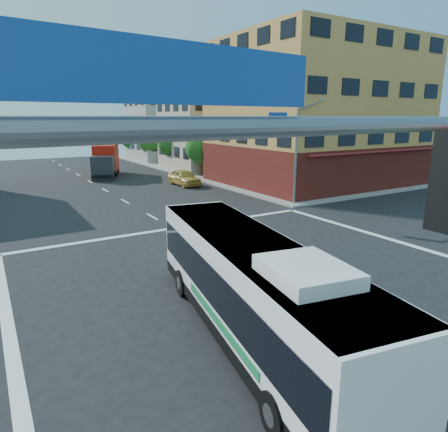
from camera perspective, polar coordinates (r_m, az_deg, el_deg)
ground at (r=16.96m, az=6.10°, el=-9.25°), size 120.00×120.00×0.00m
sidewalk_ne at (r=65.34m, az=12.15°, el=7.85°), size 50.00×50.00×0.15m
corner_building_ne at (r=42.69m, az=12.93°, el=12.57°), size 18.10×15.44×14.00m
building_east_near at (r=53.42m, az=-1.39°, el=11.63°), size 12.06×10.06×9.00m
building_east_far at (r=65.92m, az=-7.60°, el=12.39°), size 12.06×10.06×10.00m
signal_mast_ne at (r=29.61m, az=8.01°, el=10.56°), size 7.91×1.13×8.07m
street_tree_a at (r=45.72m, az=-3.16°, el=10.07°), size 3.60×3.60×5.53m
street_tree_b at (r=52.90m, az=-7.32°, el=10.68°), size 3.80×3.80×5.79m
street_tree_c at (r=60.30m, az=-10.46°, el=10.67°), size 3.40×3.40×5.29m
street_tree_d at (r=67.81m, az=-12.94°, el=11.25°), size 4.00×4.00×6.03m
transit_bus at (r=12.19m, az=3.96°, el=-10.14°), size 4.48×11.91×3.45m
box_truck at (r=48.08m, az=-16.54°, el=7.50°), size 5.03×8.27×3.59m
parked_car at (r=40.33m, az=-5.72°, el=5.51°), size 1.97×4.69×1.59m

